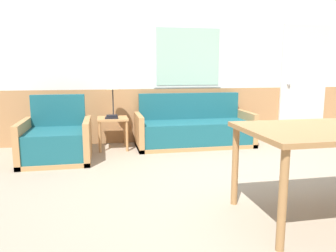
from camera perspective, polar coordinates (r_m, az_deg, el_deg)
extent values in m
plane|color=gray|center=(3.58, 16.23, -10.98)|extent=(16.00, 16.00, 0.00)
cube|color=#AD7A4C|center=(5.86, 4.56, 2.07)|extent=(7.20, 0.06, 0.92)
cube|color=silver|center=(5.83, 4.74, 15.33)|extent=(7.20, 0.06, 1.78)
cube|color=white|center=(5.73, 3.50, 11.95)|extent=(1.19, 0.01, 1.04)
cube|color=#99BCA8|center=(5.73, 3.52, 11.95)|extent=(1.11, 0.02, 0.96)
cube|color=#B27F4C|center=(5.43, 4.58, -3.16)|extent=(1.90, 0.76, 0.06)
cube|color=#195660|center=(5.37, 4.67, -1.08)|extent=(1.74, 0.68, 0.35)
cube|color=#195660|center=(5.64, 3.74, 3.51)|extent=(1.74, 0.10, 0.44)
cube|color=#B27F4C|center=(5.21, -5.06, -0.98)|extent=(0.08, 0.76, 0.55)
cube|color=#B27F4C|center=(5.69, 13.45, -0.28)|extent=(0.08, 0.76, 0.55)
cube|color=#B27F4C|center=(4.80, -18.70, -5.40)|extent=(0.92, 0.88, 0.06)
cube|color=#195660|center=(4.73, -18.88, -2.96)|extent=(0.76, 0.80, 0.37)
cube|color=#195660|center=(5.06, -18.55, 2.62)|extent=(0.76, 0.10, 0.46)
cube|color=#B27F4C|center=(4.81, -23.81, -2.56)|extent=(0.08, 0.88, 0.57)
cube|color=#B27F4C|center=(4.70, -13.81, -2.28)|extent=(0.08, 0.88, 0.57)
cube|color=#B27F4C|center=(5.21, -9.62, 1.28)|extent=(0.47, 0.47, 0.03)
cylinder|color=#B27F4C|center=(5.05, -11.79, -1.94)|extent=(0.04, 0.04, 0.47)
cylinder|color=#B27F4C|center=(5.06, -7.15, -1.78)|extent=(0.04, 0.04, 0.47)
cylinder|color=#B27F4C|center=(5.45, -11.77, -1.08)|extent=(0.04, 0.04, 0.47)
cylinder|color=#B27F4C|center=(5.46, -7.47, -0.93)|extent=(0.04, 0.04, 0.47)
cylinder|color=#262628|center=(5.29, -9.48, 1.69)|extent=(0.14, 0.14, 0.02)
cylinder|color=#262628|center=(5.26, -9.55, 4.08)|extent=(0.02, 0.02, 0.42)
cone|color=beige|center=(5.24, -9.64, 7.29)|extent=(0.25, 0.25, 0.17)
cube|color=black|center=(5.12, -9.80, 1.43)|extent=(0.20, 0.15, 0.02)
cube|color=black|center=(5.13, -9.74, 1.75)|extent=(0.17, 0.14, 0.03)
cylinder|color=#9E7042|center=(2.41, 19.33, -12.13)|extent=(0.06, 0.06, 0.74)
cylinder|color=#9E7042|center=(3.10, 11.61, -6.84)|extent=(0.06, 0.06, 0.74)
cube|color=silver|center=(6.64, 22.51, 7.18)|extent=(0.92, 0.04, 2.05)
sphere|color=silver|center=(6.44, 20.28, 6.89)|extent=(0.06, 0.06, 0.06)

